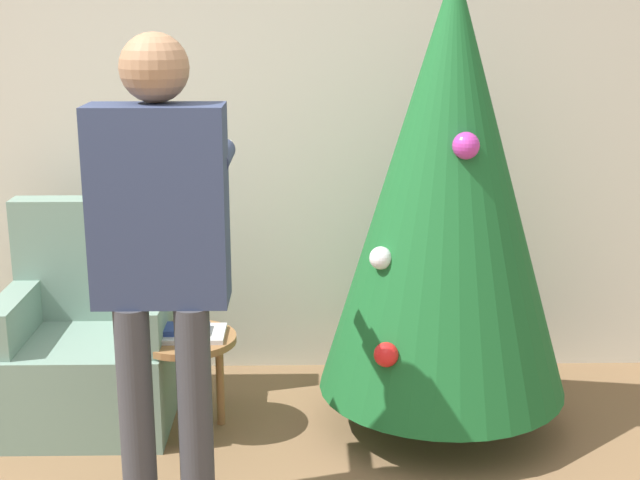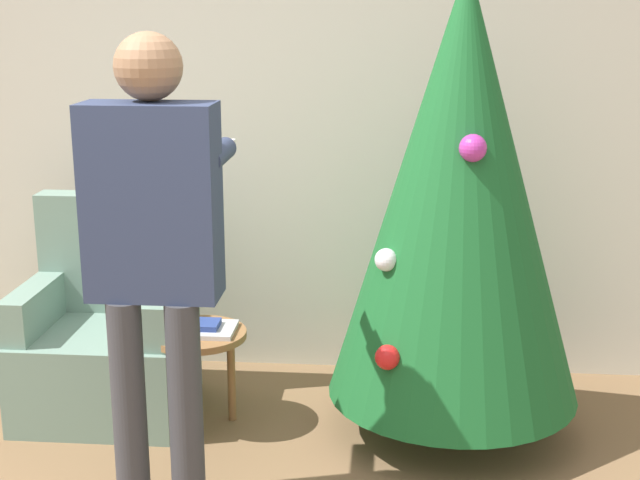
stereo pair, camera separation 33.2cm
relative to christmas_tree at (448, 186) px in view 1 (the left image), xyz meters
name	(u,v)px [view 1 (the left image)]	position (x,y,z in m)	size (l,w,h in m)	color
wall_back	(219,103)	(-1.01, 0.72, 0.27)	(8.00, 0.06, 2.70)	beige
christmas_tree	(448,186)	(0.00, 0.00, 0.00)	(1.06, 1.06, 1.98)	brown
armchair	(91,347)	(-1.55, 0.12, -0.75)	(0.73, 0.65, 0.97)	gray
person_standing	(161,243)	(-1.07, -0.75, -0.04)	(0.46, 0.57, 1.73)	#38383D
side_stool	(187,351)	(-1.10, -0.05, -0.71)	(0.42, 0.42, 0.45)	olive
laptop	(187,334)	(-1.10, -0.05, -0.63)	(0.33, 0.22, 0.02)	silver
book	(186,329)	(-1.10, -0.05, -0.61)	(0.19, 0.12, 0.02)	navy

